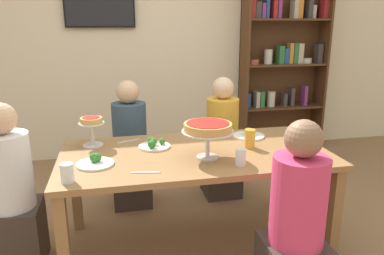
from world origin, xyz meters
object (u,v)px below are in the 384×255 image
Objects in this scene: salad_plate_far_diner at (154,145)px; personal_pizza_stand at (92,126)px; beer_glass_amber_tall at (305,149)px; diner_head_west at (12,201)px; water_glass_clear_far at (241,157)px; cutlery_knife_near at (146,172)px; salad_plate_near_diner at (248,134)px; water_glass_clear_spare at (67,173)px; television at (100,6)px; cutlery_fork_near at (129,141)px; diner_near_right at (295,235)px; beer_glass_amber_short at (250,138)px; bookshelf at (283,60)px; water_glass_clear_near at (308,147)px; dining_table at (195,162)px; diner_far_right at (222,146)px; salad_plate_spare at (95,162)px; deep_dish_pizza_stand at (208,129)px; diner_far_left at (131,153)px.

personal_pizza_stand is at bearing 163.66° from salad_plate_far_diner.
diner_head_west is at bearing 170.62° from beer_glass_amber_tall.
personal_pizza_stand is 2.00× the size of water_glass_clear_far.
salad_plate_near_diner is at bearing 43.88° from cutlery_knife_near.
television is at bearing 85.61° from water_glass_clear_spare.
personal_pizza_stand is 1.23× the size of cutlery_fork_near.
diner_near_right reaches higher than beer_glass_amber_short.
bookshelf is 14.47× the size of beer_glass_amber_tall.
water_glass_clear_near is at bearing -58.95° from television.
water_glass_clear_spare reaches higher than water_glass_clear_far.
bookshelf is 10.02× the size of personal_pizza_stand.
beer_glass_amber_short is (0.02, 0.79, 0.32)m from diner_near_right.
beer_glass_amber_short is (-1.19, -2.01, -0.36)m from bookshelf.
diner_far_right is at bearing 60.82° from dining_table.
salad_plate_near_diner is (1.14, -1.85, -1.05)m from television.
water_glass_clear_near reaches higher than salad_plate_spare.
diner_head_west reaches higher than water_glass_clear_near.
water_glass_clear_far is at bearing -54.23° from dining_table.
deep_dish_pizza_stand is at bearing -2.78° from salad_plate_spare.
diner_near_right is (0.39, -0.78, -0.17)m from dining_table.
cutlery_knife_near is at bearing -19.84° from diner_head_west.
television is 5.70× the size of beer_glass_amber_short.
personal_pizza_stand is (-0.29, -0.49, 0.40)m from diner_far_left.
television reaches higher than beer_glass_amber_short.
salad_plate_spare is (-0.68, -0.11, 0.10)m from dining_table.
cutlery_fork_near is at bearing -140.80° from bookshelf.
water_glass_clear_near is at bearing 17.66° from diner_far_right.
salad_plate_near_diner reaches higher than cutlery_fork_near.
beer_glass_amber_short is at bearing 32.81° from cutlery_knife_near.
television reaches higher than water_glass_clear_near.
diner_far_right reaches higher than beer_glass_amber_short.
diner_far_right is 6.39× the size of cutlery_fork_near.
salad_plate_near_diner is at bearing 6.30° from diner_far_right.
diner_far_right is 0.60m from salad_plate_near_diner.
salad_plate_spare is at bearing 175.96° from water_glass_clear_near.
personal_pizza_stand is at bearing 147.46° from water_glass_clear_far.
salad_plate_near_diner is 0.27m from beer_glass_amber_short.
cutlery_knife_near is (0.45, 0.04, -0.05)m from water_glass_clear_spare.
diner_far_right reaches higher than salad_plate_far_diner.
cutlery_fork_near is at bearing -3.84° from diner_far_left.
water_glass_clear_spare reaches higher than cutlery_knife_near.
water_glass_clear_near is (0.26, -0.47, 0.03)m from salad_plate_near_diner.
salad_plate_far_diner is (0.37, -1.95, -1.05)m from television.
diner_far_left is 1.58m from beer_glass_amber_tall.
beer_glass_amber_tall is (-0.93, -2.34, -0.35)m from bookshelf.
diner_far_left is 1.00× the size of diner_near_right.
cutlery_fork_near is at bearing 36.88° from diner_near_right.
bookshelf is 8.74× the size of salad_plate_near_diner.
television is 7.76× the size of water_glass_clear_near.
television reaches higher than diner_head_west.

